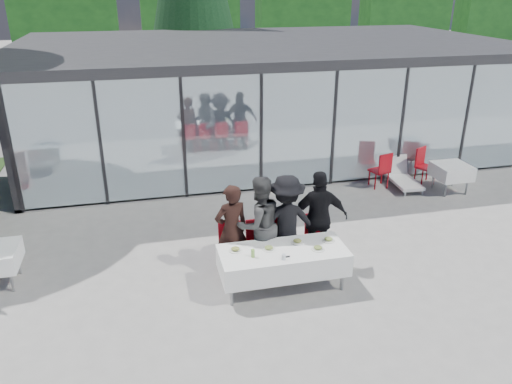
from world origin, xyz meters
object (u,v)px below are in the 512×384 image
diner_chair_b (258,242)px  lounger (401,176)px  diner_d (319,218)px  folded_eyeglasses (286,257)px  plate_b (269,248)px  plate_extra (318,248)px  spare_chair_b (382,169)px  spare_table_right (451,171)px  plate_a (235,249)px  diner_c (286,222)px  diner_chair_a (231,245)px  diner_b (259,224)px  diner_a (232,230)px  spare_chair_a (423,164)px  diner_chair_c (285,239)px  dining_table (283,260)px  plate_d (328,239)px  juice_bottle (253,253)px  plate_c (297,241)px

diner_chair_b → lounger: diner_chair_b is taller
diner_chair_b → diner_d: bearing=-3.0°
folded_eyeglasses → lounger: (4.51, 4.20, -0.50)m
diner_d → plate_b: size_ratio=8.02×
plate_extra → spare_chair_b: (3.26, 4.04, -0.24)m
diner_chair_b → plate_extra: diner_chair_b is taller
spare_table_right → plate_a: bearing=-153.9°
diner_c → plate_b: size_ratio=7.91×
diner_d → lounger: bearing=-131.0°
diner_chair_a → diner_b: 0.67m
diner_chair_b → plate_b: size_ratio=4.13×
diner_c → plate_extra: (0.35, -0.81, -0.16)m
diner_a → diner_c: diner_c is taller
diner_a → spare_chair_a: size_ratio=1.83×
diner_chair_c → diner_d: bearing=-5.4°
diner_a → plate_extra: (1.39, -0.81, -0.12)m
lounger → plate_b: bearing=-140.6°
dining_table → spare_chair_a: 6.54m
diner_chair_c → diner_chair_b: bearing=180.0°
diner_chair_b → diner_d: size_ratio=0.52×
diner_c → folded_eyeglasses: 1.00m
plate_d → spare_table_right: (4.61, 3.13, -0.22)m
diner_chair_c → folded_eyeglasses: 1.06m
diner_d → juice_bottle: bearing=35.0°
diner_a → diner_d: diner_d is taller
diner_b → diner_d: size_ratio=1.00×
spare_table_right → lounger: bearing=146.3°
spare_chair_a → lounger: 0.72m
dining_table → spare_table_right: (5.51, 3.27, 0.02)m
diner_chair_a → folded_eyeglasses: size_ratio=6.96×
diner_d → plate_a: size_ratio=8.02×
plate_a → diner_chair_b: bearing=46.3°
plate_b → juice_bottle: size_ratio=1.64×
diner_chair_a → spare_chair_b: size_ratio=1.00×
diner_c → plate_b: 0.80m
plate_a → plate_c: 1.15m
diner_chair_a → spare_table_right: 6.78m
diner_a → spare_chair_b: (4.65, 3.23, -0.36)m
plate_a → juice_bottle: (0.25, -0.28, 0.04)m
plate_b → juice_bottle: 0.38m
plate_a → spare_chair_b: 6.01m
diner_chair_c → spare_chair_a: same height
diner_b → diner_chair_b: diner_b is taller
plate_extra → juice_bottle: 1.18m
plate_a → spare_chair_a: spare_chair_a is taller
spare_chair_b → diner_chair_c: bearing=-138.8°
spare_chair_b → plate_b: bearing=-136.9°
diner_chair_c → lounger: size_ratio=0.71×
juice_bottle → folded_eyeglasses: size_ratio=1.03×
plate_a → plate_d: size_ratio=1.00×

